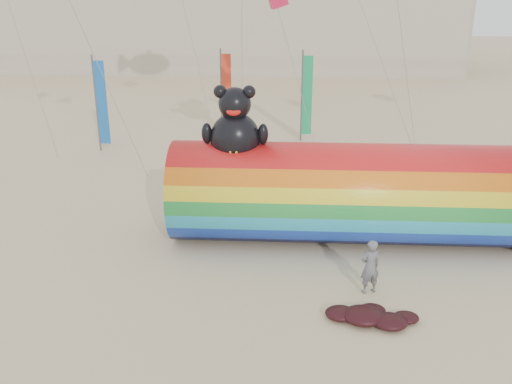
{
  "coord_description": "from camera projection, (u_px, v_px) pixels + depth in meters",
  "views": [
    {
      "loc": [
        1.5,
        -15.96,
        9.04
      ],
      "look_at": [
        0.5,
        1.5,
        2.4
      ],
      "focal_mm": 40.0,
      "sensor_mm": 36.0,
      "label": 1
    }
  ],
  "objects": [
    {
      "name": "ground",
      "position": [
        238.0,
        279.0,
        18.18
      ],
      "size": [
        160.0,
        160.0,
        0.0
      ],
      "primitive_type": "plane",
      "color": "#CCB58C",
      "rests_on": "ground"
    },
    {
      "name": "windsock_assembly",
      "position": [
        344.0,
        191.0,
        20.27
      ],
      "size": [
        12.35,
        3.76,
        5.69
      ],
      "color": "red",
      "rests_on": "ground"
    },
    {
      "name": "kite_handler",
      "position": [
        370.0,
        267.0,
        17.1
      ],
      "size": [
        0.74,
        0.62,
        1.74
      ],
      "primitive_type": "imported",
      "rotation": [
        0.0,
        0.0,
        3.51
      ],
      "color": "slate",
      "rests_on": "ground"
    },
    {
      "name": "fabric_bundle",
      "position": [
        370.0,
        316.0,
        15.86
      ],
      "size": [
        2.62,
        1.35,
        0.41
      ],
      "color": "#380A0E",
      "rests_on": "ground"
    },
    {
      "name": "festival_banners",
      "position": [
        213.0,
        97.0,
        32.08
      ],
      "size": [
        11.72,
        3.22,
        5.2
      ],
      "color": "#59595E",
      "rests_on": "ground"
    }
  ]
}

